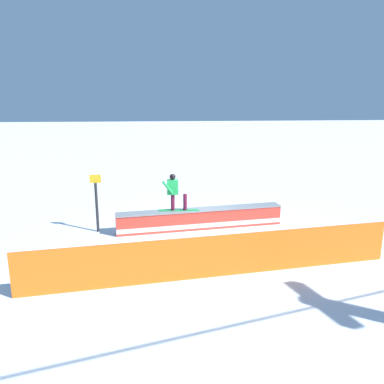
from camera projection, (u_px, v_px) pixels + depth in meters
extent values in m
plane|color=white|center=(200.00, 228.00, 15.07)|extent=(120.00, 120.00, 0.00)
cube|color=red|center=(200.00, 219.00, 14.98)|extent=(6.26, 1.46, 0.71)
cube|color=white|center=(200.00, 224.00, 15.02)|extent=(6.27, 1.47, 0.17)
cube|color=gray|center=(200.00, 209.00, 14.89)|extent=(6.27, 1.52, 0.04)
cube|color=#279450|center=(179.00, 210.00, 14.70)|extent=(1.50, 0.34, 0.01)
cylinder|color=maroon|center=(173.00, 202.00, 14.62)|extent=(0.15, 0.15, 0.60)
cylinder|color=maroon|center=(185.00, 202.00, 14.64)|extent=(0.15, 0.15, 0.60)
cube|color=green|center=(173.00, 187.00, 14.48)|extent=(0.41, 0.26, 0.54)
sphere|color=black|center=(173.00, 177.00, 14.39)|extent=(0.22, 0.22, 0.22)
cylinder|color=green|center=(168.00, 187.00, 14.31)|extent=(0.41, 0.11, 0.49)
cylinder|color=green|center=(175.00, 185.00, 14.64)|extent=(0.25, 0.10, 0.55)
cube|color=orange|center=(216.00, 256.00, 10.94)|extent=(10.41, 1.63, 1.20)
cylinder|color=#262628|center=(97.00, 207.00, 14.48)|extent=(0.10, 0.10, 1.83)
cube|color=yellow|center=(95.00, 179.00, 14.23)|extent=(0.40, 0.04, 0.30)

